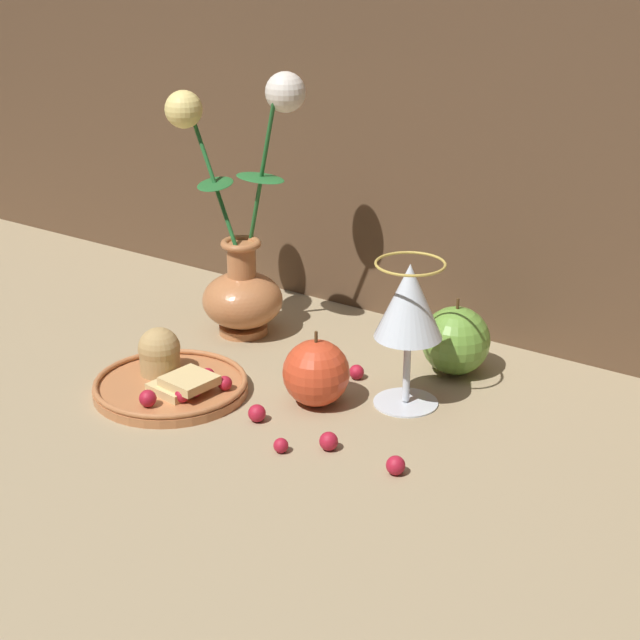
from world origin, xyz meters
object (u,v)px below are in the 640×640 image
wine_glass (409,307)px  apple_beside_vase (316,373)px  vase (241,258)px  plate_with_pastries (169,378)px  apple_near_glass (456,341)px

wine_glass → apple_beside_vase: size_ratio=1.91×
vase → wine_glass: size_ratio=2.01×
plate_with_pastries → apple_beside_vase: size_ratio=2.02×
vase → wine_glass: (0.27, -0.06, 0.02)m
apple_near_glass → wine_glass: bearing=-93.7°
vase → apple_near_glass: bearing=9.3°
apple_beside_vase → wine_glass: bearing=34.2°
apple_near_glass → vase: bearing=-170.7°
wine_glass → apple_beside_vase: wine_glass is taller
apple_beside_vase → apple_near_glass: size_ratio=0.93×
apple_near_glass → apple_beside_vase: bearing=-119.3°
plate_with_pastries → apple_near_glass: 0.33m
plate_with_pastries → apple_beside_vase: apple_beside_vase is taller
plate_with_pastries → apple_near_glass: (0.24, 0.22, 0.02)m
vase → apple_near_glass: size_ratio=3.58×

